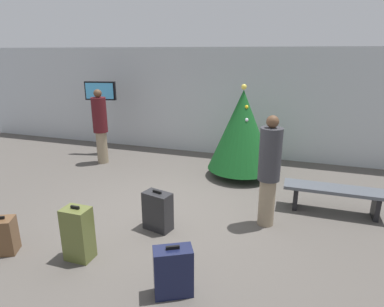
# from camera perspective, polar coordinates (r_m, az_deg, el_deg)

# --- Properties ---
(ground_plane) EXTENTS (16.00, 16.00, 0.00)m
(ground_plane) POSITION_cam_1_polar(r_m,az_deg,el_deg) (6.08, -4.99, -10.17)
(ground_plane) COLOR #514C47
(back_wall) EXTENTS (16.00, 0.20, 2.91)m
(back_wall) POSITION_cam_1_polar(r_m,az_deg,el_deg) (9.21, 4.52, 8.89)
(back_wall) COLOR #B7BCC1
(back_wall) RESTS_ON ground_plane
(holiday_tree) EXTENTS (1.52, 1.52, 2.13)m
(holiday_tree) POSITION_cam_1_polar(r_m,az_deg,el_deg) (7.49, 8.68, 4.04)
(holiday_tree) COLOR #4C3319
(holiday_tree) RESTS_ON ground_plane
(flight_info_kiosk) EXTENTS (0.86, 0.26, 2.02)m
(flight_info_kiosk) POSITION_cam_1_polar(r_m,az_deg,el_deg) (9.49, -15.48, 8.26)
(flight_info_kiosk) COLOR #333338
(flight_info_kiosk) RESTS_ON ground_plane
(waiting_bench) EXTENTS (1.79, 0.44, 0.48)m
(waiting_bench) POSITION_cam_1_polar(r_m,az_deg,el_deg) (6.44, 23.67, -6.39)
(waiting_bench) COLOR #4C5159
(waiting_bench) RESTS_ON ground_plane
(traveller_0) EXTENTS (0.51, 0.51, 1.91)m
(traveller_0) POSITION_cam_1_polar(r_m,az_deg,el_deg) (8.70, -15.66, 4.80)
(traveller_0) COLOR gray
(traveller_0) RESTS_ON ground_plane
(traveller_1) EXTENTS (0.50, 0.50, 1.86)m
(traveller_1) POSITION_cam_1_polar(r_m,az_deg,el_deg) (5.43, 13.26, -2.68)
(traveller_1) COLOR gray
(traveller_1) RESTS_ON ground_plane
(suitcase_0) EXTENTS (0.42, 0.39, 0.57)m
(suitcase_0) POSITION_cam_1_polar(r_m,az_deg,el_deg) (5.56, -29.95, -12.29)
(suitcase_0) COLOR brown
(suitcase_0) RESTS_ON ground_plane
(suitcase_1) EXTENTS (0.50, 0.36, 0.68)m
(suitcase_1) POSITION_cam_1_polar(r_m,az_deg,el_deg) (5.43, -5.98, -9.93)
(suitcase_1) COLOR #232326
(suitcase_1) RESTS_ON ground_plane
(suitcase_2) EXTENTS (0.52, 0.44, 0.65)m
(suitcase_2) POSITION_cam_1_polar(r_m,az_deg,el_deg) (4.13, -3.29, -19.80)
(suitcase_2) COLOR #141938
(suitcase_2) RESTS_ON ground_plane
(suitcase_3) EXTENTS (0.37, 0.27, 0.81)m
(suitcase_3) POSITION_cam_1_polar(r_m,az_deg,el_deg) (4.93, -19.19, -13.05)
(suitcase_3) COLOR #59602D
(suitcase_3) RESTS_ON ground_plane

